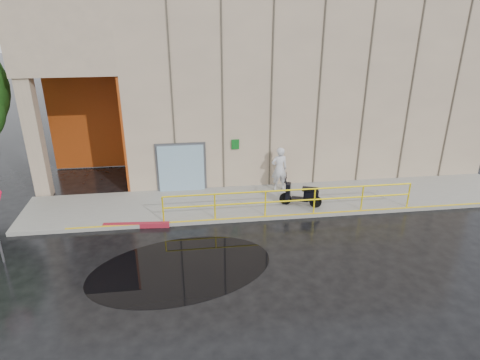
% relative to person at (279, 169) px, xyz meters
% --- Properties ---
extents(ground, '(120.00, 120.00, 0.00)m').
position_rel_person_xyz_m(ground, '(-4.31, -5.42, -1.11)').
color(ground, black).
rests_on(ground, ground).
extents(sidewalk, '(20.00, 3.00, 0.15)m').
position_rel_person_xyz_m(sidewalk, '(-0.31, -0.92, -1.03)').
color(sidewalk, gray).
rests_on(sidewalk, ground).
extents(building, '(20.00, 10.17, 8.00)m').
position_rel_person_xyz_m(building, '(0.79, 5.57, 3.10)').
color(building, tan).
rests_on(building, ground).
extents(guardrail, '(9.56, 0.06, 1.03)m').
position_rel_person_xyz_m(guardrail, '(-0.06, -2.27, -0.43)').
color(guardrail, yellow).
rests_on(guardrail, sidewalk).
extents(person, '(0.74, 0.53, 1.91)m').
position_rel_person_xyz_m(person, '(0.00, 0.00, 0.00)').
color(person, silver).
rests_on(person, sidewalk).
extents(scooter, '(1.71, 1.08, 1.29)m').
position_rel_person_xyz_m(scooter, '(0.55, -1.64, -0.22)').
color(scooter, black).
rests_on(scooter, sidewalk).
extents(red_curb, '(2.41, 0.37, 0.18)m').
position_rel_person_xyz_m(red_curb, '(-5.81, -2.32, -1.02)').
color(red_curb, maroon).
rests_on(red_curb, ground).
extents(puddle, '(6.40, 4.70, 0.01)m').
position_rel_person_xyz_m(puddle, '(-4.19, -5.14, -1.10)').
color(puddle, black).
rests_on(puddle, ground).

